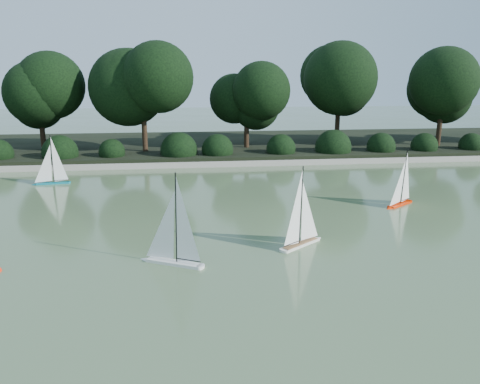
{
  "coord_description": "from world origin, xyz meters",
  "views": [
    {
      "loc": [
        -1.51,
        -7.27,
        3.16
      ],
      "look_at": [
        -0.34,
        2.43,
        0.7
      ],
      "focal_mm": 35.0,
      "sensor_mm": 36.0,
      "label": 1
    }
  ],
  "objects_px": {
    "sailboat_white_a": "(169,249)",
    "sailboat_teal": "(49,176)",
    "sailboat_white_b": "(304,232)",
    "sailboat_orange": "(399,196)"
  },
  "relations": [
    {
      "from": "sailboat_white_b",
      "to": "sailboat_teal",
      "type": "bearing_deg",
      "value": 136.59
    },
    {
      "from": "sailboat_white_a",
      "to": "sailboat_teal",
      "type": "distance_m",
      "value": 7.49
    },
    {
      "from": "sailboat_orange",
      "to": "sailboat_white_a",
      "type": "bearing_deg",
      "value": -151.44
    },
    {
      "from": "sailboat_white_a",
      "to": "sailboat_teal",
      "type": "relative_size",
      "value": 1.1
    },
    {
      "from": "sailboat_white_b",
      "to": "sailboat_teal",
      "type": "xyz_separation_m",
      "value": [
        -6.22,
        5.88,
        -0.01
      ]
    },
    {
      "from": "sailboat_white_a",
      "to": "sailboat_white_b",
      "type": "height_order",
      "value": "sailboat_white_a"
    },
    {
      "from": "sailboat_white_a",
      "to": "sailboat_orange",
      "type": "relative_size",
      "value": 1.12
    },
    {
      "from": "sailboat_teal",
      "to": "sailboat_white_b",
      "type": "bearing_deg",
      "value": -43.41
    },
    {
      "from": "sailboat_white_a",
      "to": "sailboat_orange",
      "type": "height_order",
      "value": "sailboat_white_a"
    },
    {
      "from": "sailboat_white_a",
      "to": "sailboat_white_b",
      "type": "xyz_separation_m",
      "value": [
        2.53,
        0.63,
        -0.01
      ]
    }
  ]
}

